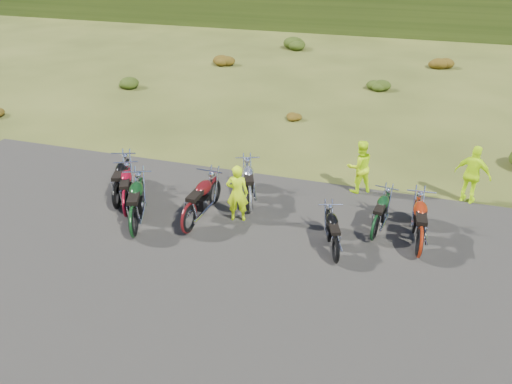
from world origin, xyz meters
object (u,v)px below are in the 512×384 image
(motorcycle_3, at_px, (250,212))
(motorcycle_7, at_px, (373,240))
(motorcycle_0, at_px, (119,209))
(person_middle, at_px, (237,194))

(motorcycle_3, height_order, motorcycle_7, motorcycle_3)
(motorcycle_0, relative_size, motorcycle_3, 1.04)
(motorcycle_0, height_order, motorcycle_3, motorcycle_0)
(motorcycle_0, distance_m, motorcycle_7, 6.94)
(motorcycle_0, xyz_separation_m, motorcycle_7, (6.92, 0.52, 0.00))
(person_middle, bearing_deg, motorcycle_0, -5.65)
(motorcycle_3, xyz_separation_m, motorcycle_7, (3.37, -0.41, 0.00))
(motorcycle_0, distance_m, motorcycle_3, 3.66)
(motorcycle_3, relative_size, motorcycle_7, 1.12)
(motorcycle_7, bearing_deg, motorcycle_0, 102.41)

